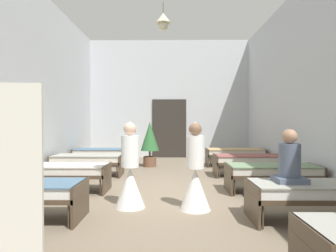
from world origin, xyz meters
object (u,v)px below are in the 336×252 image
at_px(bed_right_row_1, 314,192).
at_px(bed_right_row_4, 235,153).
at_px(bed_left_row_1, 19,191).
at_px(bed_right_row_2, 272,171).
at_px(nurse_near_aisle, 195,178).
at_px(potted_plant, 150,140).
at_px(bed_left_row_4, 103,153).
at_px(bed_left_row_2, 63,171).
at_px(nurse_mid_aisle, 130,177).
at_px(bed_left_row_3, 88,160).
at_px(patient_seated_primary, 290,163).
at_px(bed_right_row_3, 249,160).

distance_m(bed_right_row_1, bed_right_row_4, 5.70).
bearing_deg(bed_left_row_1, bed_right_row_2, 23.24).
distance_m(nurse_near_aisle, potted_plant, 5.09).
xyz_separation_m(bed_right_row_1, bed_left_row_4, (-4.43, 5.70, 0.00)).
distance_m(bed_left_row_2, nurse_mid_aisle, 1.99).
bearing_deg(bed_left_row_3, bed_left_row_4, 90.00).
height_order(nurse_mid_aisle, patient_seated_primary, nurse_mid_aisle).
distance_m(bed_left_row_4, bed_right_row_4, 4.43).
bearing_deg(bed_left_row_1, nurse_mid_aisle, 23.80).
relative_size(bed_right_row_3, bed_right_row_4, 1.00).
relative_size(bed_left_row_3, potted_plant, 1.28).
distance_m(bed_left_row_4, nurse_mid_aisle, 5.25).
height_order(nurse_mid_aisle, potted_plant, nurse_mid_aisle).
bearing_deg(bed_left_row_4, nurse_near_aisle, -62.29).
relative_size(bed_right_row_2, potted_plant, 1.28).
xyz_separation_m(bed_right_row_3, bed_right_row_4, (0.00, 1.90, 0.00)).
bearing_deg(nurse_near_aisle, bed_left_row_1, 143.40).
relative_size(bed_left_row_3, nurse_mid_aisle, 1.28).
relative_size(bed_right_row_1, bed_left_row_3, 1.00).
bearing_deg(bed_right_row_2, patient_seated_primary, -100.71).
relative_size(bed_right_row_2, nurse_mid_aisle, 1.28).
distance_m(bed_right_row_1, bed_left_row_3, 5.83).
relative_size(bed_right_row_2, patient_seated_primary, 2.38).
height_order(bed_right_row_2, bed_right_row_3, same).
bearing_deg(bed_right_row_2, potted_plant, 128.03).
bearing_deg(potted_plant, patient_seated_primary, -65.58).
bearing_deg(bed_right_row_2, bed_left_row_2, 180.00).
distance_m(bed_left_row_3, nurse_mid_aisle, 3.48).
bearing_deg(bed_right_row_3, bed_left_row_1, -139.35).
relative_size(nurse_near_aisle, nurse_mid_aisle, 1.00).
bearing_deg(bed_left_row_4, bed_left_row_3, -90.00).
xyz_separation_m(bed_right_row_1, patient_seated_primary, (-0.35, 0.05, 0.43)).
xyz_separation_m(bed_left_row_2, bed_right_row_3, (4.43, 1.90, 0.00)).
xyz_separation_m(bed_left_row_3, patient_seated_primary, (4.08, -3.75, 0.43)).
bearing_deg(patient_seated_primary, bed_right_row_3, 84.67).
bearing_deg(bed_right_row_2, bed_left_row_3, 156.76).
bearing_deg(bed_right_row_1, bed_right_row_3, 90.00).
relative_size(bed_left_row_4, nurse_near_aisle, 1.28).
distance_m(bed_right_row_4, potted_plant, 2.88).
bearing_deg(potted_plant, bed_left_row_2, -113.63).
bearing_deg(bed_left_row_2, patient_seated_primary, -24.42).
xyz_separation_m(bed_left_row_1, bed_right_row_3, (4.43, 3.80, 0.00)).
height_order(bed_left_row_4, nurse_near_aisle, nurse_near_aisle).
height_order(bed_right_row_1, nurse_near_aisle, nurse_near_aisle).
bearing_deg(bed_right_row_3, bed_right_row_4, 90.00).
height_order(bed_left_row_1, bed_right_row_2, same).
bearing_deg(patient_seated_primary, bed_left_row_3, 137.38).
xyz_separation_m(bed_right_row_4, potted_plant, (-2.84, -0.17, 0.44)).
xyz_separation_m(bed_right_row_1, bed_right_row_3, (0.00, 3.80, 0.00)).
distance_m(bed_left_row_1, potted_plant, 5.77).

